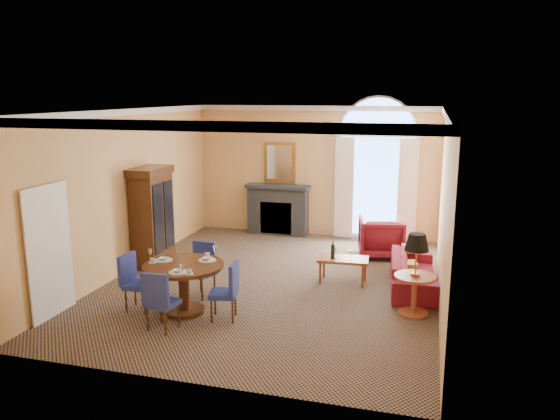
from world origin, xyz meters
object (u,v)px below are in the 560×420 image
(armoire, at_px, (152,218))
(coffee_table, at_px, (342,260))
(side_table, at_px, (416,265))
(sofa, at_px, (414,272))
(armchair, at_px, (381,237))
(dining_table, at_px, (184,277))

(armoire, xyz_separation_m, coffee_table, (3.97, -0.08, -0.54))
(armoire, xyz_separation_m, side_table, (5.32, -1.28, -0.14))
(sofa, height_order, side_table, side_table)
(armchair, distance_m, side_table, 3.22)
(sofa, distance_m, side_table, 1.36)
(armoire, distance_m, armchair, 4.89)
(dining_table, distance_m, armchair, 4.87)
(armoire, relative_size, side_table, 1.55)
(armchair, bearing_deg, armoire, 10.86)
(dining_table, relative_size, coffee_table, 1.34)
(sofa, bearing_deg, side_table, 177.87)
(armoire, relative_size, dining_table, 1.56)
(dining_table, bearing_deg, armoire, 128.31)
(dining_table, xyz_separation_m, sofa, (3.54, 2.16, -0.30))
(armoire, bearing_deg, coffee_table, -1.09)
(armchair, relative_size, side_table, 0.72)
(sofa, relative_size, coffee_table, 2.10)
(dining_table, height_order, side_table, side_table)
(coffee_table, bearing_deg, sofa, -1.67)
(sofa, xyz_separation_m, side_table, (0.05, -1.25, 0.54))
(sofa, relative_size, side_table, 1.55)
(dining_table, bearing_deg, armchair, 55.22)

